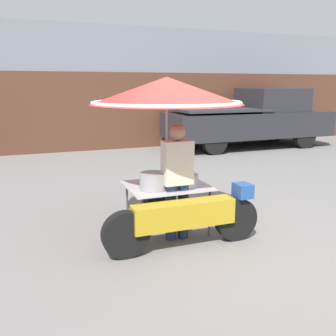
# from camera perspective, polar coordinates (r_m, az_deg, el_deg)

# --- Properties ---
(ground_plane) EXTENTS (36.00, 36.00, 0.00)m
(ground_plane) POSITION_cam_1_polar(r_m,az_deg,el_deg) (4.95, 8.61, -11.60)
(ground_plane) COLOR slate
(shopfront_building) EXTENTS (28.00, 2.06, 3.80)m
(shopfront_building) POSITION_cam_1_polar(r_m,az_deg,el_deg) (12.92, -10.95, 11.78)
(shopfront_building) COLOR gray
(shopfront_building) RESTS_ON ground
(vendor_motorcycle_cart) EXTENTS (2.07, 2.01, 2.12)m
(vendor_motorcycle_cart) POSITION_cam_1_polar(r_m,az_deg,el_deg) (4.92, 0.08, 8.66)
(vendor_motorcycle_cart) COLOR black
(vendor_motorcycle_cart) RESTS_ON ground
(vendor_person) EXTENTS (0.38, 0.22, 1.53)m
(vendor_person) POSITION_cam_1_polar(r_m,az_deg,el_deg) (4.85, 1.41, -1.35)
(vendor_person) COLOR navy
(vendor_person) RESTS_ON ground
(pickup_truck) EXTENTS (5.45, 1.90, 1.91)m
(pickup_truck) POSITION_cam_1_polar(r_m,az_deg,el_deg) (12.63, 12.69, 7.31)
(pickup_truck) COLOR black
(pickup_truck) RESTS_ON ground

